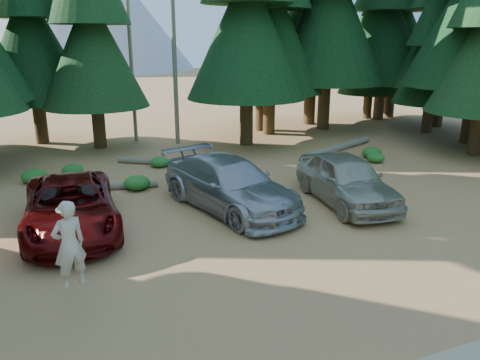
{
  "coord_description": "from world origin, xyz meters",
  "views": [
    {
      "loc": [
        -5.51,
        -10.12,
        5.52
      ],
      "look_at": [
        -0.2,
        2.93,
        1.25
      ],
      "focal_mm": 35.0,
      "sensor_mm": 36.0,
      "label": 1
    }
  ],
  "objects_px": {
    "red_pickup": "(70,206)",
    "silver_minivan_right": "(346,179)",
    "log_mid": "(153,162)",
    "log_right": "(339,147)",
    "silver_minivan_center": "(230,184)",
    "frisbee_player": "(69,244)",
    "log_left": "(110,187)"
  },
  "relations": [
    {
      "from": "frisbee_player",
      "to": "log_right",
      "type": "height_order",
      "value": "frisbee_player"
    },
    {
      "from": "red_pickup",
      "to": "silver_minivan_center",
      "type": "height_order",
      "value": "silver_minivan_center"
    },
    {
      "from": "silver_minivan_center",
      "to": "log_mid",
      "type": "height_order",
      "value": "silver_minivan_center"
    },
    {
      "from": "silver_minivan_center",
      "to": "frisbee_player",
      "type": "distance_m",
      "value": 6.86
    },
    {
      "from": "red_pickup",
      "to": "log_mid",
      "type": "relative_size",
      "value": 1.66
    },
    {
      "from": "silver_minivan_center",
      "to": "log_left",
      "type": "relative_size",
      "value": 1.62
    },
    {
      "from": "silver_minivan_right",
      "to": "log_left",
      "type": "relative_size",
      "value": 1.4
    },
    {
      "from": "red_pickup",
      "to": "silver_minivan_center",
      "type": "relative_size",
      "value": 0.96
    },
    {
      "from": "red_pickup",
      "to": "frisbee_player",
      "type": "bearing_deg",
      "value": -90.65
    },
    {
      "from": "silver_minivan_center",
      "to": "red_pickup",
      "type": "bearing_deg",
      "value": 165.24
    },
    {
      "from": "silver_minivan_right",
      "to": "log_mid",
      "type": "xyz_separation_m",
      "value": [
        -5.13,
        7.67,
        -0.72
      ]
    },
    {
      "from": "silver_minivan_right",
      "to": "frisbee_player",
      "type": "distance_m",
      "value": 9.79
    },
    {
      "from": "red_pickup",
      "to": "silver_minivan_right",
      "type": "relative_size",
      "value": 1.11
    },
    {
      "from": "red_pickup",
      "to": "log_mid",
      "type": "height_order",
      "value": "red_pickup"
    },
    {
      "from": "red_pickup",
      "to": "log_left",
      "type": "height_order",
      "value": "red_pickup"
    },
    {
      "from": "silver_minivan_center",
      "to": "log_mid",
      "type": "xyz_separation_m",
      "value": [
        -1.2,
        6.67,
        -0.71
      ]
    },
    {
      "from": "log_right",
      "to": "silver_minivan_center",
      "type": "bearing_deg",
      "value": -168.76
    },
    {
      "from": "silver_minivan_center",
      "to": "frisbee_player",
      "type": "xyz_separation_m",
      "value": [
        -5.24,
        -4.39,
        0.59
      ]
    },
    {
      "from": "red_pickup",
      "to": "silver_minivan_center",
      "type": "xyz_separation_m",
      "value": [
        5.05,
        0.03,
        0.07
      ]
    },
    {
      "from": "red_pickup",
      "to": "log_left",
      "type": "bearing_deg",
      "value": 68.62
    },
    {
      "from": "frisbee_player",
      "to": "log_mid",
      "type": "relative_size",
      "value": 0.57
    },
    {
      "from": "frisbee_player",
      "to": "log_left",
      "type": "xyz_separation_m",
      "value": [
        1.72,
        7.96,
        -1.31
      ]
    },
    {
      "from": "log_mid",
      "to": "log_right",
      "type": "xyz_separation_m",
      "value": [
        9.39,
        -0.87,
        0.04
      ]
    },
    {
      "from": "log_mid",
      "to": "log_right",
      "type": "distance_m",
      "value": 9.43
    },
    {
      "from": "frisbee_player",
      "to": "log_left",
      "type": "relative_size",
      "value": 0.53
    },
    {
      "from": "silver_minivan_right",
      "to": "log_right",
      "type": "height_order",
      "value": "silver_minivan_right"
    },
    {
      "from": "silver_minivan_center",
      "to": "log_left",
      "type": "height_order",
      "value": "silver_minivan_center"
    },
    {
      "from": "silver_minivan_right",
      "to": "frisbee_player",
      "type": "relative_size",
      "value": 2.63
    },
    {
      "from": "log_right",
      "to": "log_mid",
      "type": "bearing_deg",
      "value": 150.64
    },
    {
      "from": "red_pickup",
      "to": "silver_minivan_right",
      "type": "height_order",
      "value": "silver_minivan_right"
    },
    {
      "from": "red_pickup",
      "to": "silver_minivan_center",
      "type": "bearing_deg",
      "value": 2.06
    },
    {
      "from": "log_right",
      "to": "silver_minivan_right",
      "type": "bearing_deg",
      "value": -146.18
    }
  ]
}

